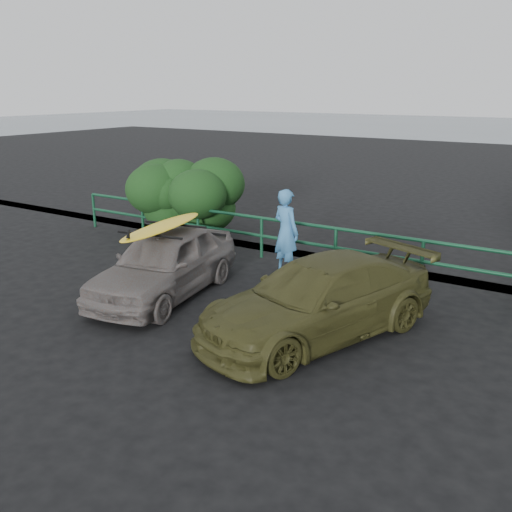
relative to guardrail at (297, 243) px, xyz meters
The scene contains 8 objects.
ground 5.03m from the guardrail, 90.00° to the right, with size 80.00×80.00×0.00m, color black.
guardrail is the anchor object (origin of this frame).
shrub_left 4.84m from the guardrail, behind, with size 3.20×2.40×1.95m, color #183B15, non-canonical shape.
sedan 3.56m from the guardrail, 109.61° to the right, with size 1.60×3.98×1.35m, color #665E5B.
olive_vehicle 4.14m from the guardrail, 56.26° to the right, with size 1.83×4.50×1.31m, color #3E3D1B.
man 0.91m from the guardrail, 79.77° to the right, with size 0.71×0.46×1.94m, color teal.
roof_rack 3.66m from the guardrail, 109.61° to the right, with size 1.43×1.00×0.05m, color black, non-canonical shape.
surfboard 3.68m from the guardrail, 109.61° to the right, with size 0.57×2.74×0.08m, color yellow.
Camera 1 is at (6.28, -6.54, 4.06)m, focal length 40.00 mm.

